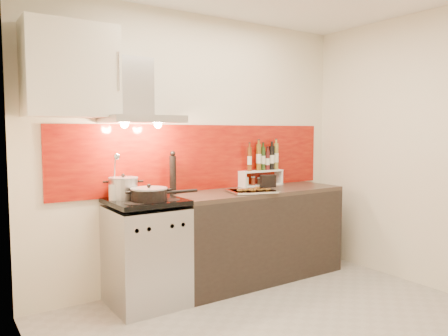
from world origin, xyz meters
TOP-DOWN VIEW (x-y plane):
  - floor at (0.00, 0.00)m, footprint 3.40×3.40m
  - back_wall at (0.00, 1.40)m, footprint 3.40×0.02m
  - left_wall at (-1.70, 0.00)m, footprint 0.02×2.80m
  - right_wall at (1.70, 0.00)m, footprint 0.02×2.80m
  - backsplash at (0.05, 1.39)m, footprint 3.00×0.02m
  - range_stove at (-0.70, 1.10)m, footprint 0.60×0.60m
  - counter at (0.50, 1.10)m, footprint 1.80×0.60m
  - range_hood at (-0.70, 1.24)m, footprint 0.62×0.50m
  - upper_cabinet at (-1.25, 1.22)m, footprint 0.70×0.35m
  - stock_pot at (-0.84, 1.23)m, footprint 0.25×0.25m
  - saute_pan at (-0.70, 1.00)m, footprint 0.59×0.30m
  - utensil_jar at (-0.93, 1.18)m, footprint 0.08×0.13m
  - pepper_mill at (-0.35, 1.27)m, footprint 0.06×0.06m
  - step_shelf at (0.75, 1.32)m, footprint 0.51×0.14m
  - caddy_box at (0.70, 1.18)m, footprint 0.17×0.10m
  - baking_tray at (0.33, 0.96)m, footprint 0.50×0.43m

SIDE VIEW (x-z plane):
  - floor at x=0.00m, z-range 0.00..0.00m
  - range_stove at x=-0.70m, z-range -0.01..0.90m
  - counter at x=0.50m, z-range 0.00..0.90m
  - baking_tray at x=0.33m, z-range 0.90..0.93m
  - caddy_box at x=0.70m, z-range 0.89..1.03m
  - saute_pan at x=-0.70m, z-range 0.89..1.03m
  - stock_pot at x=-0.84m, z-range 0.89..1.11m
  - utensil_jar at x=-0.93m, z-range 0.82..1.22m
  - pepper_mill at x=-0.35m, z-range 0.89..1.30m
  - step_shelf at x=0.75m, z-range 0.87..1.32m
  - backsplash at x=0.05m, z-range 0.90..1.54m
  - back_wall at x=0.00m, z-range 0.00..2.60m
  - left_wall at x=-1.70m, z-range 0.00..2.60m
  - right_wall at x=1.70m, z-range 0.00..2.60m
  - range_hood at x=-0.70m, z-range 1.44..2.05m
  - upper_cabinet at x=-1.25m, z-range 1.59..2.31m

